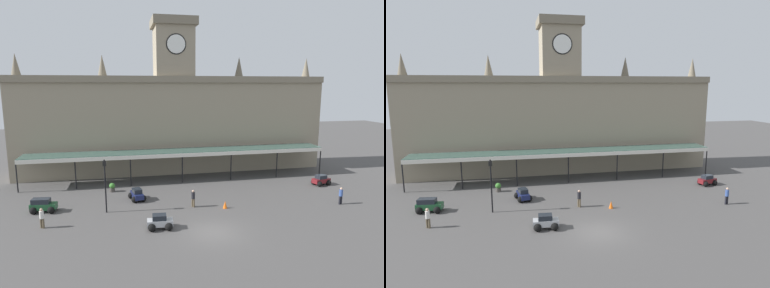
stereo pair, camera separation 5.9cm
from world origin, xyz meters
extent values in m
plane|color=#4A4846|center=(0.00, 0.00, 0.00)|extent=(140.00, 140.00, 0.00)
cube|color=gray|center=(0.00, 20.01, 6.23)|extent=(39.63, 5.26, 12.45)
cube|color=gray|center=(0.00, 17.23, 12.05)|extent=(39.63, 0.30, 0.80)
cube|color=gray|center=(0.00, 20.01, 15.50)|extent=(4.80, 4.80, 6.10)
cube|color=#766C59|center=(0.00, 20.01, 19.05)|extent=(5.50, 5.50, 1.00)
cylinder|color=white|center=(0.00, 17.55, 16.23)|extent=(2.20, 0.12, 2.20)
cylinder|color=black|center=(0.00, 17.59, 16.23)|extent=(2.46, 0.06, 2.46)
cone|color=#6E6554|center=(-18.81, 20.01, 13.75)|extent=(1.10, 1.10, 2.60)
cone|color=#6E6554|center=(-8.92, 20.01, 13.75)|extent=(1.10, 1.10, 2.60)
cone|color=#6E6554|center=(8.92, 20.01, 13.75)|extent=(1.10, 1.10, 2.60)
cone|color=#6E6554|center=(18.81, 20.01, 13.75)|extent=(1.10, 1.10, 2.60)
cube|color=#38564C|center=(0.00, 15.18, 3.53)|extent=(35.81, 3.20, 0.16)
cube|color=silver|center=(0.00, 13.58, 3.33)|extent=(35.81, 0.12, 0.44)
cylinder|color=black|center=(-17.91, 13.73, 1.73)|extent=(0.14, 0.14, 3.45)
cylinder|color=black|center=(-11.94, 13.73, 1.73)|extent=(0.14, 0.14, 3.45)
cylinder|color=black|center=(-5.97, 13.73, 1.73)|extent=(0.14, 0.14, 3.45)
cylinder|color=black|center=(0.00, 13.73, 1.73)|extent=(0.14, 0.14, 3.45)
cylinder|color=black|center=(5.97, 13.73, 1.73)|extent=(0.14, 0.14, 3.45)
cylinder|color=black|center=(11.94, 13.73, 1.73)|extent=(0.14, 0.14, 3.45)
cylinder|color=black|center=(17.91, 13.73, 1.73)|extent=(0.14, 0.14, 3.45)
cube|color=#19214C|center=(-5.50, 8.74, 0.52)|extent=(1.32, 2.20, 0.50)
cube|color=#1E232B|center=(-5.49, 8.70, 0.98)|extent=(1.03, 1.25, 0.42)
sphere|color=black|center=(-6.09, 9.30, 0.32)|extent=(0.64, 0.64, 0.64)
sphere|color=black|center=(-5.23, 9.50, 0.32)|extent=(0.64, 0.64, 0.64)
sphere|color=black|center=(-5.78, 7.99, 0.32)|extent=(0.64, 0.64, 0.64)
sphere|color=black|center=(-4.92, 8.19, 0.32)|extent=(0.64, 0.64, 0.64)
cube|color=maroon|center=(15.48, 9.56, 0.52)|extent=(2.19, 1.28, 0.50)
cube|color=#1E232B|center=(15.43, 9.55, 0.98)|extent=(1.24, 1.01, 0.42)
sphere|color=black|center=(16.05, 10.13, 0.32)|extent=(0.64, 0.64, 0.64)
sphere|color=black|center=(16.23, 9.27, 0.32)|extent=(0.64, 0.64, 0.64)
sphere|color=black|center=(14.72, 9.86, 0.32)|extent=(0.64, 0.64, 0.64)
sphere|color=black|center=(14.91, 9.00, 0.32)|extent=(0.64, 0.64, 0.64)
cube|color=#1E512D|center=(-13.93, 7.24, 0.54)|extent=(2.33, 1.14, 0.55)
cube|color=#1E232B|center=(-14.13, 7.26, 1.05)|extent=(1.63, 0.99, 0.45)
sphere|color=black|center=(-13.11, 7.60, 0.32)|extent=(0.64, 0.64, 0.64)
sphere|color=black|center=(-13.21, 6.71, 0.32)|extent=(0.64, 0.64, 0.64)
sphere|color=black|center=(-14.65, 7.77, 0.32)|extent=(0.64, 0.64, 0.64)
sphere|color=black|center=(-14.75, 6.87, 0.32)|extent=(0.64, 0.64, 0.64)
cube|color=#B2B5BA|center=(-3.99, 1.54, 0.52)|extent=(2.11, 1.02, 0.50)
cube|color=#1E232B|center=(-4.04, 1.55, 0.98)|extent=(1.15, 0.88, 0.42)
sphere|color=black|center=(-3.29, 1.94, 0.32)|extent=(0.64, 0.64, 0.64)
sphere|color=black|center=(-3.35, 1.06, 0.32)|extent=(0.64, 0.64, 0.64)
sphere|color=black|center=(-4.64, 2.03, 0.32)|extent=(0.64, 0.64, 0.64)
sphere|color=black|center=(-4.70, 1.15, 0.32)|extent=(0.64, 0.64, 0.64)
cylinder|color=black|center=(13.58, 3.52, 0.41)|extent=(0.17, 0.17, 0.82)
cylinder|color=black|center=(13.80, 3.57, 0.41)|extent=(0.17, 0.17, 0.82)
cylinder|color=#334C8C|center=(13.69, 3.54, 1.13)|extent=(0.34, 0.34, 0.62)
sphere|color=tan|center=(13.69, 3.54, 1.55)|extent=(0.23, 0.23, 0.23)
cylinder|color=brown|center=(-0.35, 5.61, 0.41)|extent=(0.17, 0.17, 0.82)
cylinder|color=brown|center=(-0.45, 5.81, 0.41)|extent=(0.17, 0.17, 0.82)
cylinder|color=black|center=(-0.40, 5.71, 1.13)|extent=(0.34, 0.34, 0.62)
sphere|color=tan|center=(-0.40, 5.71, 1.55)|extent=(0.23, 0.23, 0.23)
cylinder|color=brown|center=(-13.17, 3.53, 0.41)|extent=(0.17, 0.17, 0.82)
cylinder|color=brown|center=(-13.36, 3.64, 0.41)|extent=(0.17, 0.17, 0.82)
cylinder|color=silver|center=(-13.27, 3.58, 1.13)|extent=(0.34, 0.34, 0.62)
sphere|color=tan|center=(-13.27, 3.58, 1.55)|extent=(0.23, 0.23, 0.23)
cylinder|color=black|center=(-8.36, 5.99, 2.16)|extent=(0.13, 0.13, 4.33)
cube|color=black|center=(-8.36, 5.99, 4.55)|extent=(0.30, 0.30, 0.44)
sphere|color=black|center=(-8.36, 5.99, 4.83)|extent=(0.14, 0.14, 0.14)
cone|color=orange|center=(2.46, 4.78, 0.35)|extent=(0.40, 0.40, 0.71)
cylinder|color=#47423D|center=(-8.02, 11.95, 0.21)|extent=(0.56, 0.56, 0.42)
sphere|color=#3B7E2E|center=(-8.02, 11.95, 0.66)|extent=(0.60, 0.60, 0.60)
camera|label=1|loc=(-6.59, -23.48, 11.39)|focal=31.08mm
camera|label=2|loc=(-6.53, -23.50, 11.39)|focal=31.08mm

